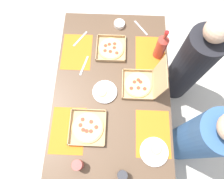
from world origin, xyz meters
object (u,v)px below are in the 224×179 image
(pizza_box_edge_far, at_px, (111,49))
(plate_far_left, at_px, (104,92))
(soda_bottle, at_px, (161,46))
(diner_left_seat, at_px, (189,66))
(plate_far_right, at_px, (154,151))
(condiment_bowl, at_px, (119,24))
(cup_spare, at_px, (78,165))
(pizza_box_corner_left, at_px, (142,83))
(diner_right_seat, at_px, (197,139))
(pizza_box_center, at_px, (88,127))
(cup_clear_right, at_px, (122,175))

(pizza_box_edge_far, bearing_deg, plate_far_left, -5.07)
(soda_bottle, height_order, diner_left_seat, diner_left_seat)
(plate_far_right, bearing_deg, diner_left_seat, 153.71)
(diner_left_seat, bearing_deg, condiment_bowl, -113.14)
(cup_spare, height_order, diner_left_seat, diner_left_seat)
(pizza_box_corner_left, xyz_separation_m, soda_bottle, (-0.30, 0.15, 0.09))
(pizza_box_corner_left, relative_size, diner_left_seat, 0.26)
(plate_far_right, xyz_separation_m, cup_spare, (0.11, -0.55, 0.04))
(cup_spare, relative_size, diner_left_seat, 0.09)
(diner_left_seat, bearing_deg, pizza_box_corner_left, -58.73)
(plate_far_left, height_order, diner_right_seat, diner_right_seat)
(pizza_box_corner_left, xyz_separation_m, cup_spare, (0.64, -0.46, 0.01))
(diner_left_seat, bearing_deg, pizza_box_center, -53.82)
(pizza_box_center, bearing_deg, soda_bottle, 139.62)
(cup_spare, bearing_deg, plate_far_right, 101.84)
(plate_far_right, bearing_deg, soda_bottle, 175.77)
(cup_spare, distance_m, diner_right_seat, 1.01)
(pizza_box_center, distance_m, diner_right_seat, 0.93)
(diner_right_seat, bearing_deg, cup_spare, -75.54)
(pizza_box_corner_left, bearing_deg, diner_left_seat, 121.27)
(plate_far_right, height_order, soda_bottle, soda_bottle)
(plate_far_right, xyz_separation_m, cup_clear_right, (0.17, -0.23, 0.04))
(plate_far_left, relative_size, cup_spare, 1.90)
(plate_far_right, height_order, diner_left_seat, diner_left_seat)
(plate_far_right, distance_m, soda_bottle, 0.83)
(pizza_box_corner_left, xyz_separation_m, condiment_bowl, (-0.59, -0.20, -0.03))
(plate_far_right, distance_m, condiment_bowl, 1.15)
(cup_clear_right, bearing_deg, pizza_box_corner_left, 167.86)
(pizza_box_corner_left, height_order, condiment_bowl, pizza_box_corner_left)
(pizza_box_center, height_order, plate_far_left, pizza_box_center)
(pizza_box_center, xyz_separation_m, plate_far_left, (-0.29, 0.11, -0.00))
(soda_bottle, relative_size, diner_right_seat, 0.27)
(pizza_box_corner_left, xyz_separation_m, pizza_box_center, (0.37, -0.42, -0.03))
(diner_left_seat, relative_size, diner_right_seat, 1.00)
(pizza_box_edge_far, distance_m, pizza_box_center, 0.72)
(pizza_box_edge_far, height_order, diner_right_seat, diner_right_seat)
(pizza_box_center, height_order, cup_spare, cup_spare)
(condiment_bowl, bearing_deg, pizza_box_corner_left, 18.69)
(pizza_box_corner_left, xyz_separation_m, plate_far_right, (0.52, 0.09, -0.04))
(cup_spare, height_order, diner_right_seat, diner_right_seat)
(condiment_bowl, bearing_deg, pizza_box_center, -12.77)
(soda_bottle, relative_size, cup_spare, 3.07)
(pizza_box_center, relative_size, diner_right_seat, 0.23)
(plate_far_right, height_order, cup_spare, cup_spare)
(pizza_box_corner_left, bearing_deg, pizza_box_edge_far, -141.28)
(diner_right_seat, bearing_deg, diner_left_seat, 180.00)
(pizza_box_edge_far, height_order, plate_far_right, pizza_box_edge_far)
(soda_bottle, bearing_deg, diner_left_seat, 90.25)
(cup_clear_right, bearing_deg, cup_spare, -99.95)
(cup_spare, bearing_deg, cup_clear_right, 80.05)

